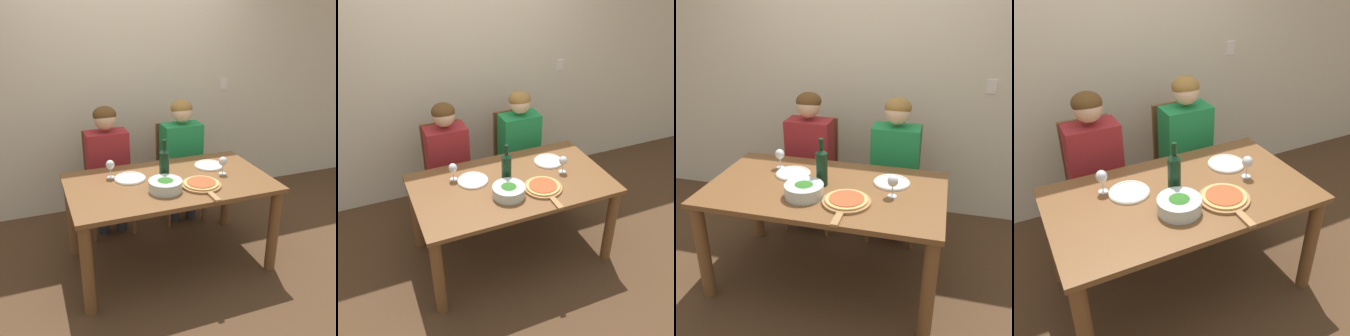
% 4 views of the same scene
% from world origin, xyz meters
% --- Properties ---
extents(ground_plane, '(40.00, 40.00, 0.00)m').
position_xyz_m(ground_plane, '(0.00, 0.00, 0.00)').
color(ground_plane, '#4C331E').
extents(back_wall, '(10.00, 0.06, 2.70)m').
position_xyz_m(back_wall, '(0.00, 1.25, 1.35)').
color(back_wall, beige).
rests_on(back_wall, ground).
extents(dining_table, '(1.62, 0.92, 0.75)m').
position_xyz_m(dining_table, '(0.00, 0.00, 0.62)').
color(dining_table, brown).
rests_on(dining_table, ground).
extents(chair_left, '(0.42, 0.42, 0.97)m').
position_xyz_m(chair_left, '(-0.35, 0.79, 0.52)').
color(chair_left, brown).
rests_on(chair_left, ground).
extents(chair_right, '(0.42, 0.42, 0.97)m').
position_xyz_m(chair_right, '(0.38, 0.79, 0.52)').
color(chair_right, brown).
rests_on(chair_right, ground).
extents(person_woman, '(0.47, 0.51, 1.23)m').
position_xyz_m(person_woman, '(-0.35, 0.68, 0.74)').
color(person_woman, '#28282D').
rests_on(person_woman, ground).
extents(person_man, '(0.47, 0.51, 1.23)m').
position_xyz_m(person_man, '(0.38, 0.68, 0.74)').
color(person_man, '#28282D').
rests_on(person_man, ground).
extents(wine_bottle, '(0.08, 0.08, 0.34)m').
position_xyz_m(wine_bottle, '(-0.03, 0.03, 0.89)').
color(wine_bottle, black).
rests_on(wine_bottle, dining_table).
extents(broccoli_bowl, '(0.26, 0.26, 0.09)m').
position_xyz_m(broccoli_bowl, '(-0.09, -0.16, 0.80)').
color(broccoli_bowl, silver).
rests_on(broccoli_bowl, dining_table).
extents(dinner_plate_left, '(0.25, 0.25, 0.02)m').
position_xyz_m(dinner_plate_left, '(-0.29, 0.14, 0.76)').
color(dinner_plate_left, silver).
rests_on(dinner_plate_left, dining_table).
extents(dinner_plate_right, '(0.25, 0.25, 0.02)m').
position_xyz_m(dinner_plate_right, '(0.43, 0.17, 0.76)').
color(dinner_plate_right, silver).
rests_on(dinner_plate_right, dining_table).
extents(pizza_on_board, '(0.31, 0.45, 0.04)m').
position_xyz_m(pizza_on_board, '(0.20, -0.19, 0.77)').
color(pizza_on_board, '#9E7042').
rests_on(pizza_on_board, dining_table).
extents(wine_glass_left, '(0.07, 0.07, 0.15)m').
position_xyz_m(wine_glass_left, '(-0.42, 0.22, 0.86)').
color(wine_glass_left, silver).
rests_on(wine_glass_left, dining_table).
extents(wine_glass_right, '(0.07, 0.07, 0.15)m').
position_xyz_m(wine_glass_right, '(0.46, -0.02, 0.86)').
color(wine_glass_right, silver).
rests_on(wine_glass_right, dining_table).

